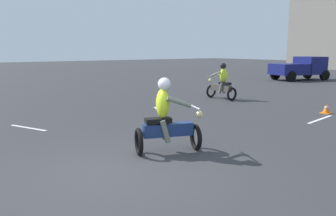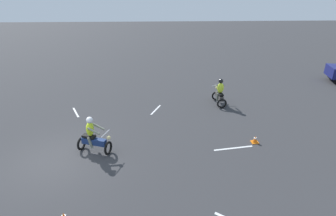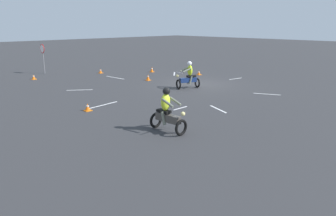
{
  "view_description": "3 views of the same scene",
  "coord_description": "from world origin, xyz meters",
  "views": [
    {
      "loc": [
        5.07,
        -2.61,
        2.24
      ],
      "look_at": [
        -0.56,
        1.46,
        1.0
      ],
      "focal_mm": 35.0,
      "sensor_mm": 36.0,
      "label": 1
    },
    {
      "loc": [
        9.29,
        4.04,
        6.29
      ],
      "look_at": [
        -3.07,
        4.77,
        0.9
      ],
      "focal_mm": 28.0,
      "sensor_mm": 36.0,
      "label": 2
    },
    {
      "loc": [
        -13.81,
        16.15,
        3.91
      ],
      "look_at": [
        -5.58,
        8.09,
        0.9
      ],
      "focal_mm": 35.0,
      "sensor_mm": 36.0,
      "label": 3
    }
  ],
  "objects": [
    {
      "name": "traffic_cone_far_right",
      "position": [
        -0.91,
        8.66,
        0.16
      ],
      "size": [
        0.32,
        0.32,
        0.33
      ],
      "color": "orange",
      "rests_on": "ground"
    },
    {
      "name": "pickup_truck",
      "position": [
        -9.03,
        19.75,
        0.93
      ],
      "size": [
        2.95,
        4.49,
        1.73
      ],
      "rotation": [
        0.0,
        0.0,
        -0.27
      ],
      "color": "black",
      "rests_on": "ground"
    },
    {
      "name": "lane_stripe_n",
      "position": [
        -0.48,
        7.53,
        0.0
      ],
      "size": [
        0.35,
        1.81,
        0.01
      ],
      "primitive_type": "cube",
      "rotation": [
        0.0,
        0.0,
        3.28
      ],
      "color": "silver",
      "rests_on": "ground"
    },
    {
      "name": "ground_plane",
      "position": [
        0.0,
        0.0,
        0.0
      ],
      "size": [
        120.0,
        120.0,
        0.0
      ],
      "primitive_type": "plane",
      "color": "#333335"
    },
    {
      "name": "lane_stripe_sw",
      "position": [
        -4.81,
        -0.49,
        0.0
      ],
      "size": [
        1.37,
        0.72,
        0.01
      ],
      "primitive_type": "cube",
      "rotation": [
        0.0,
        0.0,
        5.16
      ],
      "color": "silver",
      "rests_on": "ground"
    },
    {
      "name": "lane_stripe_nw",
      "position": [
        -4.91,
        4.15,
        0.0
      ],
      "size": [
        1.38,
        0.66,
        0.01
      ],
      "primitive_type": "cube",
      "rotation": [
        0.0,
        0.0,
        4.31
      ],
      "color": "silver",
      "rests_on": "ground"
    },
    {
      "name": "motorcycle_rider_foreground",
      "position": [
        -0.57,
        1.42,
        0.73
      ],
      "size": [
        1.06,
        1.55,
        1.66
      ],
      "rotation": [
        0.0,
        0.0,
        5.94
      ],
      "color": "black",
      "rests_on": "ground"
    },
    {
      "name": "motorcycle_rider_background",
      "position": [
        -5.54,
        8.09,
        0.73
      ],
      "size": [
        1.52,
        0.7,
        1.66
      ],
      "rotation": [
        0.0,
        0.0,
        1.6
      ],
      "color": "black",
      "rests_on": "ground"
    }
  ]
}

